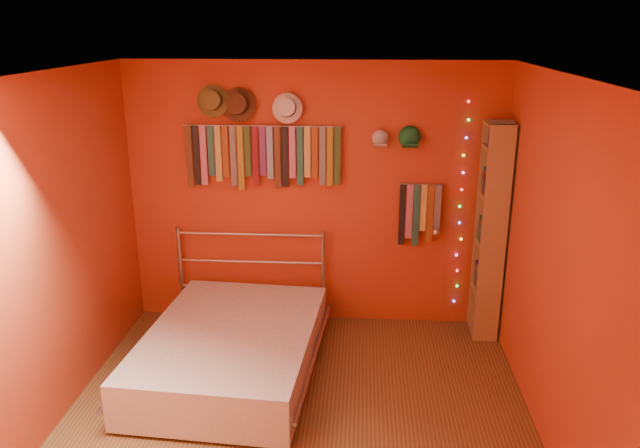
% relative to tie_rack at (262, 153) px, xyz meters
% --- Properties ---
extents(ground, '(3.50, 3.50, 0.00)m').
position_rel_tie_rack_xyz_m(ground, '(0.47, -1.69, -1.67)').
color(ground, brown).
rests_on(ground, ground).
extents(back_wall, '(3.50, 0.02, 2.50)m').
position_rel_tie_rack_xyz_m(back_wall, '(0.47, 0.06, -0.42)').
color(back_wall, '#A82A1B').
rests_on(back_wall, ground).
extents(right_wall, '(0.02, 3.50, 2.50)m').
position_rel_tie_rack_xyz_m(right_wall, '(2.22, -1.69, -0.42)').
color(right_wall, '#A82A1B').
rests_on(right_wall, ground).
extents(left_wall, '(0.02, 3.50, 2.50)m').
position_rel_tie_rack_xyz_m(left_wall, '(-1.28, -1.69, -0.42)').
color(left_wall, '#A82A1B').
rests_on(left_wall, ground).
extents(ceiling, '(3.50, 3.50, 0.02)m').
position_rel_tie_rack_xyz_m(ceiling, '(0.47, -1.69, 0.83)').
color(ceiling, white).
rests_on(ceiling, back_wall).
extents(tie_rack, '(1.45, 0.03, 0.60)m').
position_rel_tie_rack_xyz_m(tie_rack, '(0.00, 0.00, 0.00)').
color(tie_rack, '#ABACB0').
rests_on(tie_rack, back_wall).
extents(small_tie_rack, '(0.40, 0.03, 0.59)m').
position_rel_tie_rack_xyz_m(small_tie_rack, '(1.45, -0.00, -0.52)').
color(small_tie_rack, '#ABACB0').
rests_on(small_tie_rack, back_wall).
extents(fedora_olive, '(0.29, 0.16, 0.29)m').
position_rel_tie_rack_xyz_m(fedora_olive, '(-0.43, -0.03, 0.48)').
color(fedora_olive, brown).
rests_on(fedora_olive, back_wall).
extents(fedora_brown, '(0.31, 0.17, 0.30)m').
position_rel_tie_rack_xyz_m(fedora_brown, '(-0.20, -0.03, 0.45)').
color(fedora_brown, '#4A2D1A').
rests_on(fedora_brown, back_wall).
extents(fedora_white, '(0.27, 0.15, 0.27)m').
position_rel_tie_rack_xyz_m(fedora_white, '(0.24, -0.03, 0.42)').
color(fedora_white, white).
rests_on(fedora_white, back_wall).
extents(cap_white, '(0.16, 0.21, 0.16)m').
position_rel_tie_rack_xyz_m(cap_white, '(1.07, 0.01, 0.15)').
color(cap_white, beige).
rests_on(cap_white, back_wall).
extents(cap_green, '(0.19, 0.24, 0.19)m').
position_rel_tie_rack_xyz_m(cap_green, '(1.34, 0.01, 0.16)').
color(cap_green, '#197236').
rests_on(cap_green, back_wall).
extents(fairy_lights, '(0.06, 0.02, 1.94)m').
position_rel_tie_rack_xyz_m(fairy_lights, '(1.84, 0.02, -0.47)').
color(fairy_lights, '#FF3333').
rests_on(fairy_lights, back_wall).
extents(reading_lamp, '(0.06, 0.27, 0.08)m').
position_rel_tie_rack_xyz_m(reading_lamp, '(1.60, -0.14, -0.67)').
color(reading_lamp, '#ABACB0').
rests_on(reading_lamp, back_wall).
extents(bookshelf, '(0.25, 0.34, 2.00)m').
position_rel_tie_rack_xyz_m(bookshelf, '(2.13, -0.16, -0.65)').
color(bookshelf, '#9D7B47').
rests_on(bookshelf, ground).
extents(bed, '(1.56, 2.00, 0.94)m').
position_rel_tie_rack_xyz_m(bed, '(-0.13, -1.02, -1.45)').
color(bed, '#ABACB0').
rests_on(bed, ground).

